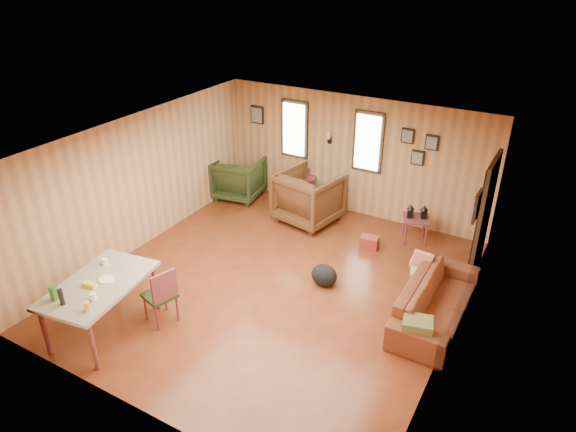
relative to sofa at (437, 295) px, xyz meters
name	(u,v)px	position (x,y,z in m)	size (l,w,h in m)	color
room	(294,213)	(-2.30, -0.11, 0.80)	(5.54, 6.04, 2.44)	brown
sofa	(437,295)	(0.00, 0.00, 0.00)	(2.09, 0.61, 0.82)	brown
recliner_brown	(309,195)	(-3.01, 1.81, 0.16)	(1.10, 1.03, 1.13)	#533219
recliner_green	(239,176)	(-4.83, 2.04, 0.07)	(0.93, 0.87, 0.96)	#273518
end_table	(302,182)	(-3.56, 2.57, 0.01)	(0.72, 0.68, 0.75)	brown
side_table	(417,217)	(-0.94, 2.05, 0.10)	(0.60, 0.60, 0.74)	brown
cooler	(369,242)	(-1.57, 1.41, -0.30)	(0.34, 0.26, 0.23)	maroon
backpack	(324,275)	(-1.77, -0.05, -0.22)	(0.47, 0.38, 0.37)	black
sofa_pillows	(420,293)	(-0.21, -0.20, 0.09)	(0.78, 1.67, 0.34)	brown
dining_table	(98,288)	(-3.98, -2.56, 0.32)	(1.14, 1.68, 1.03)	#9E9684
dining_chair	(162,294)	(-3.37, -2.01, 0.09)	(0.51, 0.51, 0.90)	#273518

